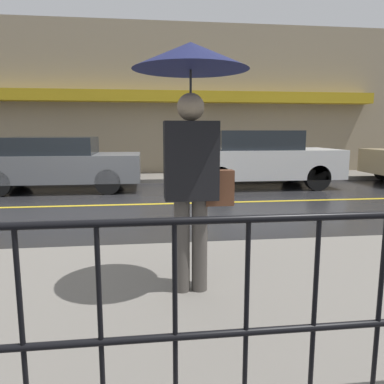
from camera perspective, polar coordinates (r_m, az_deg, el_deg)
ground_plane at (r=7.85m, az=-12.25°, el=-1.97°), size 80.00×80.00×0.00m
sidewalk_near at (r=3.34m, az=-19.61°, el=-16.86°), size 28.00×3.18×0.12m
sidewalk_far at (r=11.82m, az=-10.58°, el=2.09°), size 28.00×1.76×0.12m
lane_marking at (r=7.85m, az=-12.25°, el=-1.94°), size 25.20×0.12×0.01m
building_storefront at (r=12.77m, az=-10.65°, el=13.57°), size 28.00×0.85×4.98m
pedestrian at (r=3.12m, az=-0.08°, el=12.92°), size 0.94×0.94×2.08m
car_grey at (r=10.08m, az=-19.67°, el=4.17°), size 4.02×1.73×1.35m
car_white at (r=10.30m, az=10.13°, el=5.08°), size 4.11×1.83×1.52m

